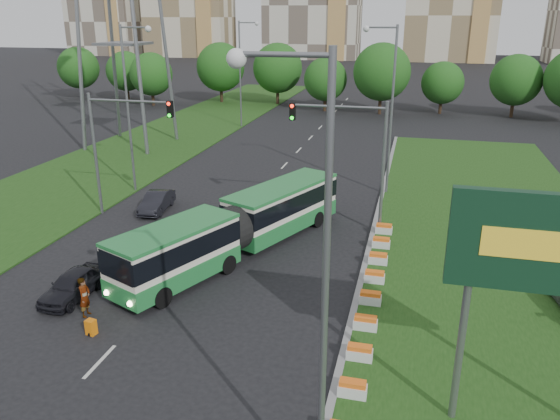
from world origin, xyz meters
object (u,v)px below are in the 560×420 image
(articulated_bus, at_px, (234,226))
(traffic_mast_left, at_px, (116,136))
(car_left_far, at_px, (157,202))
(car_left_near, at_px, (73,285))
(pedestrian, at_px, (85,297))
(shopping_trolley, at_px, (91,327))
(traffic_mast_median, at_px, (357,146))
(billboard, at_px, (557,256))

(articulated_bus, bearing_deg, traffic_mast_left, 179.69)
(articulated_bus, relative_size, car_left_far, 4.07)
(traffic_mast_left, xyz_separation_m, car_left_far, (1.80, 1.32, -4.70))
(car_left_near, bearing_deg, pedestrian, -39.67)
(car_left_far, bearing_deg, shopping_trolley, -80.50)
(traffic_mast_left, height_order, car_left_near, traffic_mast_left)
(pedestrian, bearing_deg, traffic_mast_median, -41.92)
(car_left_far, height_order, shopping_trolley, car_left_far)
(car_left_near, bearing_deg, articulated_bus, 51.28)
(pedestrian, bearing_deg, shopping_trolley, -144.69)
(car_left_far, height_order, pedestrian, pedestrian)
(car_left_near, bearing_deg, traffic_mast_median, 46.70)
(traffic_mast_left, bearing_deg, car_left_near, -72.25)
(billboard, relative_size, traffic_mast_median, 1.00)
(shopping_trolley, bearing_deg, car_left_near, 144.80)
(car_left_near, relative_size, shopping_trolley, 5.81)
(articulated_bus, height_order, shopping_trolley, articulated_bus)
(billboard, distance_m, articulated_bus, 17.97)
(shopping_trolley, bearing_deg, pedestrian, 139.64)
(traffic_mast_median, xyz_separation_m, articulated_bus, (-5.99, -5.00, -3.72))
(pedestrian, distance_m, shopping_trolley, 1.77)
(traffic_mast_left, xyz_separation_m, articulated_bus, (9.17, -4.00, -3.72))
(billboard, relative_size, car_left_near, 2.06)
(billboard, height_order, pedestrian, billboard)
(articulated_bus, xyz_separation_m, pedestrian, (-4.21, -8.07, -0.70))
(car_left_far, relative_size, shopping_trolley, 5.94)
(car_left_far, xyz_separation_m, pedestrian, (3.16, -13.40, 0.27))
(billboard, distance_m, car_left_near, 20.41)
(car_left_far, bearing_deg, traffic_mast_median, -7.90)
(traffic_mast_left, relative_size, pedestrian, 4.33)
(car_left_near, distance_m, pedestrian, 2.04)
(car_left_far, xyz_separation_m, shopping_trolley, (4.22, -14.69, -0.32))
(billboard, xyz_separation_m, shopping_trolley, (-16.62, 1.64, -5.83))
(articulated_bus, bearing_deg, car_left_far, 167.42)
(traffic_mast_left, height_order, car_left_far, traffic_mast_left)
(shopping_trolley, bearing_deg, articulated_bus, 81.76)
(car_left_far, bearing_deg, traffic_mast_left, -150.15)
(shopping_trolley, bearing_deg, car_left_far, 116.38)
(billboard, height_order, car_left_near, billboard)
(traffic_mast_left, height_order, pedestrian, traffic_mast_left)
(billboard, relative_size, articulated_bus, 0.50)
(billboard, height_order, traffic_mast_left, same)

